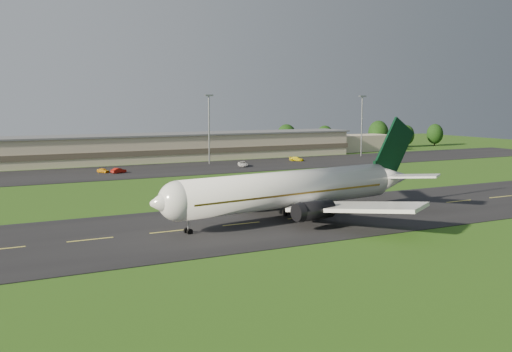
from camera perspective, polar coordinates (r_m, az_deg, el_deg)
name	(u,v)px	position (r m, az deg, el deg)	size (l,w,h in m)	color
ground	(361,212)	(96.44, 10.48, -3.55)	(360.00, 360.00, 0.00)	#264210
taxiway	(361,212)	(96.43, 10.48, -3.52)	(220.00, 30.00, 0.10)	black
apron	(203,168)	(159.23, -5.28, 0.84)	(260.00, 30.00, 0.10)	black
airliner	(293,189)	(88.60, 3.75, -1.35)	(51.13, 41.79, 15.57)	white
terminal	(194,147)	(183.63, -6.17, 2.93)	(145.00, 16.00, 8.40)	#BCAA90
light_mast_centre	(209,121)	(167.56, -4.73, 5.52)	(2.40, 1.20, 20.35)	gray
light_mast_east	(362,118)	(194.80, 10.54, 5.68)	(2.40, 1.20, 20.35)	gray
tree_line	(269,138)	(204.91, 1.28, 3.78)	(197.93, 9.57, 10.97)	black
service_vehicle_a	(103,170)	(151.62, -15.04, 0.54)	(1.40, 3.49, 1.19)	orange
service_vehicle_b	(119,171)	(149.84, -13.57, 0.53)	(1.41, 4.04, 1.33)	maroon
service_vehicle_c	(243,164)	(160.92, -1.33, 1.21)	(2.34, 5.07, 1.41)	silver
service_vehicle_d	(297,159)	(176.47, 4.07, 1.72)	(1.82, 4.48, 1.30)	yellow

